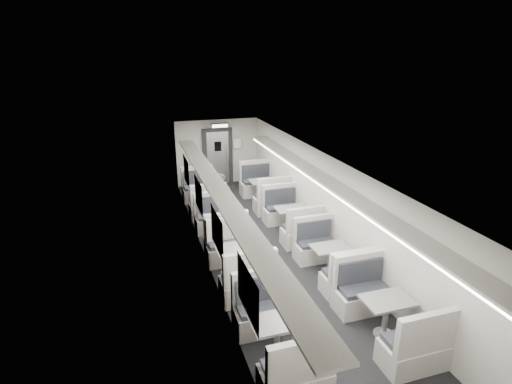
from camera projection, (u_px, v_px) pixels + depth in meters
room at (271, 212)px, 9.30m from camera, size 3.24×12.24×2.64m
booth_left_a at (203, 198)px, 12.53m from camera, size 1.05×2.14×1.14m
booth_left_b at (219, 230)px, 10.35m from camera, size 1.01×2.04×1.09m
booth_left_c at (237, 262)px, 8.70m from camera, size 1.08×2.18×1.17m
booth_left_d at (277, 339)px, 6.43m from camera, size 1.02×2.08×1.11m
booth_right_a at (264, 192)px, 13.02m from camera, size 1.10×2.23×1.19m
booth_right_b at (291, 220)px, 10.91m from camera, size 1.02×2.07×1.11m
booth_right_c at (330, 260)px, 8.86m from camera, size 0.98×1.99×1.06m
booth_right_d at (385, 317)px, 6.96m from camera, size 1.04×2.10×1.12m
passenger at (222, 199)px, 11.42m from camera, size 0.58×0.41×1.48m
window_a at (186, 171)px, 11.89m from camera, size 0.02×1.18×0.84m
window_b at (199, 195)px, 9.91m from camera, size 0.02×1.18×0.84m
window_c at (217, 232)px, 7.93m from camera, size 0.02×1.18×0.84m
window_d at (248, 292)px, 5.96m from camera, size 0.02×1.18×0.84m
luggage_rack_left at (221, 193)px, 8.44m from camera, size 0.46×10.40×0.09m
luggage_rack_right at (327, 182)px, 9.14m from camera, size 0.46×10.40×0.09m
vestibule_door at (218, 157)px, 14.69m from camera, size 1.10×0.13×2.10m
exit_sign at (220, 126)px, 13.83m from camera, size 0.62×0.12×0.16m
wall_notice at (237, 143)px, 14.73m from camera, size 0.32×0.02×0.40m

